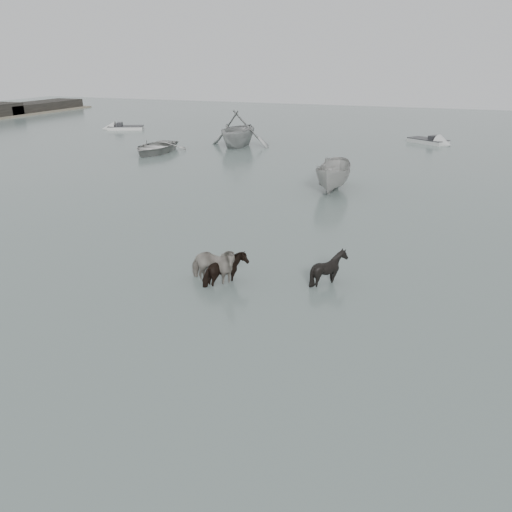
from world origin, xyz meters
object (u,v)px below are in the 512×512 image
Objects in this scene: pony_pinto at (213,261)px; rowboat_lead at (155,146)px; pony_black at (329,264)px; pony_dark at (226,266)px.

pony_pinto reaches higher than rowboat_lead.
pony_black is 27.36m from rowboat_lead.
pony_pinto is at bearing -57.66° from rowboat_lead.
pony_pinto reaches higher than pony_black.
pony_black is (3.26, 1.33, 0.02)m from pony_dark.
pony_pinto is at bearing 105.27° from pony_dark.
pony_pinto is 0.35× the size of rowboat_lead.
pony_pinto is 3.97m from pony_black.
pony_dark is 26.30m from rowboat_lead.
pony_black is at bearing -58.20° from pony_dark.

